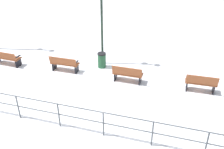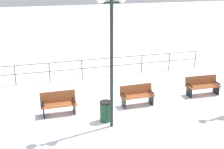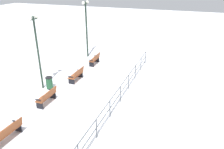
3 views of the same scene
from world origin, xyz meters
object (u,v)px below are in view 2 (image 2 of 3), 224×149
at_px(bench_second, 59,103).
at_px(trash_bin, 105,111).
at_px(bench_fourth, 202,85).
at_px(bench_third, 137,95).
at_px(lamppost_middle, 112,32).

relative_size(bench_second, trash_bin, 1.76).
distance_m(bench_second, trash_bin, 2.00).
distance_m(bench_second, bench_fourth, 6.65).
bearing_deg(bench_third, trash_bin, -59.27).
distance_m(bench_third, bench_fourth, 3.34).
relative_size(lamppost_middle, trash_bin, 5.94).
distance_m(bench_second, lamppost_middle, 3.89).
height_order(bench_second, bench_fourth, bench_second).
height_order(bench_second, trash_bin, bench_second).
height_order(bench_third, bench_fourth, bench_third).
bearing_deg(bench_second, lamppost_middle, 48.68).
bearing_deg(bench_second, bench_third, 88.60).
bearing_deg(lamppost_middle, bench_fourth, 109.22).
distance_m(bench_fourth, trash_bin, 5.15).
xyz_separation_m(lamppost_middle, trash_bin, (-0.46, -0.11, -3.13)).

